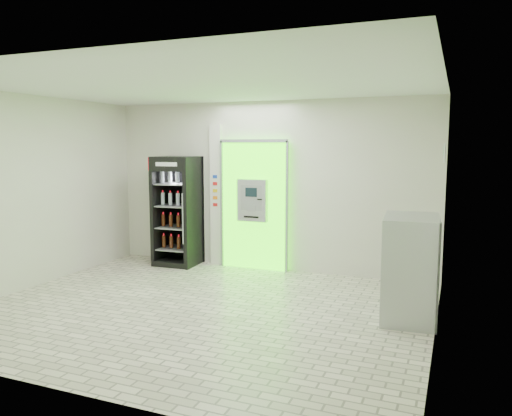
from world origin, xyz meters
The scene contains 7 objects.
ground centered at (0.00, 0.00, 0.00)m, with size 6.00×6.00×0.00m, color beige.
room_shell centered at (0.00, 0.00, 1.84)m, with size 6.00×6.00×6.00m.
atm_assembly centered at (-0.20, 2.41, 1.17)m, with size 1.30×0.24×2.33m.
pillar centered at (-0.98, 2.45, 1.30)m, with size 0.22×0.11×2.60m.
beverage_cooler centered at (-1.65, 2.16, 0.97)m, with size 0.79×0.74×2.02m.
steel_cabinet centered at (2.66, 0.69, 0.67)m, with size 0.74×1.05×1.33m.
exit_sign centered at (2.99, 1.40, 2.12)m, with size 0.02×0.22×0.26m.
Camera 1 is at (3.17, -5.82, 2.22)m, focal length 35.00 mm.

